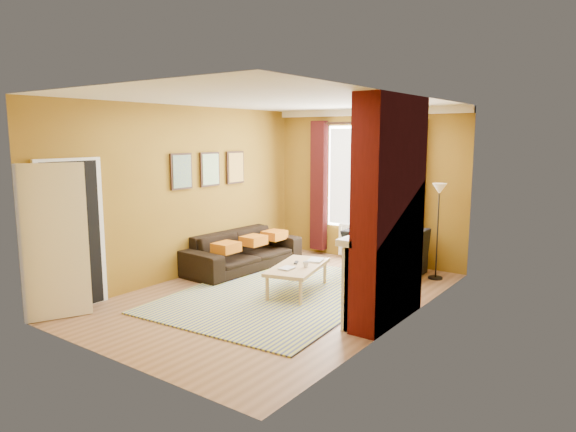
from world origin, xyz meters
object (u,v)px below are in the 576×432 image
object	(u,v)px
wicker_stool	(358,256)
floor_lamp	(439,204)
sofa	(243,250)
coffee_table	(298,268)
armchair	(385,252)

from	to	relation	value
wicker_stool	floor_lamp	xyz separation A→B (m)	(1.35, 0.14, 1.01)
sofa	wicker_stool	world-z (taller)	sofa
coffee_table	armchair	bearing A→B (deg)	56.07
coffee_table	wicker_stool	xyz separation A→B (m)	(0.06, 1.80, -0.15)
armchair	coffee_table	size ratio (longest dim) A/B	0.87
armchair	floor_lamp	world-z (taller)	floor_lamp
floor_lamp	coffee_table	bearing A→B (deg)	-126.01
sofa	armchair	size ratio (longest dim) A/B	1.89
sofa	floor_lamp	world-z (taller)	floor_lamp
armchair	wicker_stool	world-z (taller)	armchair
armchair	wicker_stool	bearing A→B (deg)	-8.55
wicker_stool	sofa	bearing A→B (deg)	-143.13
coffee_table	floor_lamp	distance (m)	2.54
sofa	coffee_table	bearing A→B (deg)	-107.34
floor_lamp	armchair	bearing A→B (deg)	-164.71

